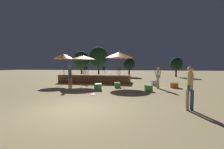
# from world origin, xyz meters

# --- Properties ---
(ground_plane) EXTENTS (120.00, 120.00, 0.00)m
(ground_plane) POSITION_xyz_m (0.00, 0.00, 0.00)
(ground_plane) COLOR tan
(wooden_deck) EXTENTS (7.42, 2.85, 0.87)m
(wooden_deck) POSITION_xyz_m (-2.44, 10.02, 0.40)
(wooden_deck) COLOR brown
(wooden_deck) RESTS_ON ground
(patio_umbrella_0) EXTENTS (2.59, 2.59, 2.88)m
(patio_umbrella_0) POSITION_xyz_m (-3.14, 8.21, 2.61)
(patio_umbrella_0) COLOR brown
(patio_umbrella_0) RESTS_ON ground
(patio_umbrella_1) EXTENTS (2.65, 2.65, 3.15)m
(patio_umbrella_1) POSITION_xyz_m (0.43, 8.34, 2.80)
(patio_umbrella_1) COLOR brown
(patio_umbrella_1) RESTS_ON ground
(patio_umbrella_2) EXTENTS (2.03, 2.03, 3.11)m
(patio_umbrella_2) POSITION_xyz_m (-5.34, 8.47, 2.77)
(patio_umbrella_2) COLOR brown
(patio_umbrella_2) RESTS_ON ground
(cube_seat_0) EXTENTS (0.54, 0.54, 0.45)m
(cube_seat_0) POSITION_xyz_m (3.66, 8.50, 0.23)
(cube_seat_0) COLOR white
(cube_seat_0) RESTS_ON ground
(cube_seat_1) EXTENTS (0.57, 0.57, 0.40)m
(cube_seat_1) POSITION_xyz_m (0.57, 6.54, 0.20)
(cube_seat_1) COLOR #4CC651
(cube_seat_1) RESTS_ON ground
(cube_seat_2) EXTENTS (0.62, 0.62, 0.46)m
(cube_seat_2) POSITION_xyz_m (-0.62, 4.96, 0.23)
(cube_seat_2) COLOR #4CC651
(cube_seat_2) RESTS_ON ground
(cube_seat_3) EXTENTS (0.56, 0.56, 0.39)m
(cube_seat_3) POSITION_xyz_m (3.04, 5.13, 0.20)
(cube_seat_3) COLOR #4CC651
(cube_seat_3) RESTS_ON ground
(cube_seat_4) EXTENTS (0.70, 0.70, 0.39)m
(cube_seat_4) POSITION_xyz_m (5.18, 7.30, 0.20)
(cube_seat_4) COLOR orange
(cube_seat_4) RESTS_ON ground
(person_0) EXTENTS (0.30, 0.49, 1.80)m
(person_0) POSITION_xyz_m (-3.07, 5.37, 0.99)
(person_0) COLOR tan
(person_0) RESTS_ON ground
(person_1) EXTENTS (0.30, 0.48, 1.74)m
(person_1) POSITION_xyz_m (4.46, 0.71, 0.95)
(person_1) COLOR tan
(person_1) RESTS_ON ground
(person_2) EXTENTS (0.49, 0.29, 1.68)m
(person_2) POSITION_xyz_m (3.82, 6.70, 0.94)
(person_2) COLOR tan
(person_2) RESTS_ON ground
(bistro_chair_0) EXTENTS (0.47, 0.47, 0.90)m
(bistro_chair_0) POSITION_xyz_m (0.08, 10.37, 1.42)
(bistro_chair_0) COLOR #47474C
(bistro_chair_0) RESTS_ON wooden_deck
(bistro_chair_1) EXTENTS (0.40, 0.40, 0.90)m
(bistro_chair_1) POSITION_xyz_m (-3.72, 10.31, 1.42)
(bistro_chair_1) COLOR #2D3338
(bistro_chair_1) RESTS_ON wooden_deck
(bistro_chair_2) EXTENTS (0.47, 0.47, 0.90)m
(bistro_chair_2) POSITION_xyz_m (-1.57, 10.43, 1.42)
(bistro_chair_2) COLOR #2D3338
(bistro_chair_2) RESTS_ON wooden_deck
(bistro_chair_3) EXTENTS (0.40, 0.40, 0.90)m
(bistro_chair_3) POSITION_xyz_m (-3.08, 9.26, 1.42)
(bistro_chair_3) COLOR #1E4C47
(bistro_chair_3) RESTS_ON wooden_deck
(frisbee_disc) EXTENTS (0.24, 0.24, 0.03)m
(frisbee_disc) POSITION_xyz_m (-0.35, 3.07, 0.02)
(frisbee_disc) COLOR #E54C99
(frisbee_disc) RESTS_ON ground
(background_tree_0) EXTENTS (1.97, 1.97, 3.22)m
(background_tree_0) POSITION_xyz_m (8.04, 20.75, 2.12)
(background_tree_0) COLOR #3D2B1C
(background_tree_0) RESTS_ON ground
(background_tree_1) EXTENTS (1.90, 1.90, 3.18)m
(background_tree_1) POSITION_xyz_m (0.32, 20.17, 2.11)
(background_tree_1) COLOR #3D2B1C
(background_tree_1) RESTS_ON ground
(background_tree_2) EXTENTS (2.71, 2.71, 4.32)m
(background_tree_2) POSITION_xyz_m (-7.67, 18.43, 2.82)
(background_tree_2) COLOR #3D2B1C
(background_tree_2) RESTS_ON ground
(background_tree_3) EXTENTS (3.12, 3.12, 4.98)m
(background_tree_3) POSITION_xyz_m (-4.61, 18.43, 3.25)
(background_tree_3) COLOR #3D2B1C
(background_tree_3) RESTS_ON ground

